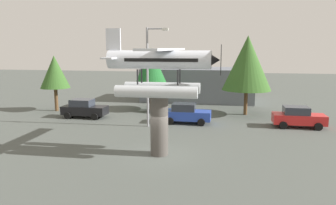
{
  "coord_description": "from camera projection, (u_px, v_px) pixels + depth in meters",
  "views": [
    {
      "loc": [
        4.02,
        -19.0,
        6.58
      ],
      "look_at": [
        0.0,
        3.0,
        2.8
      ],
      "focal_mm": 34.65,
      "sensor_mm": 36.0,
      "label": 1
    }
  ],
  "objects": [
    {
      "name": "car_mid_blue",
      "position": [
        186.0,
        113.0,
        28.55
      ],
      "size": [
        4.2,
        2.02,
        1.76
      ],
      "color": "#2847B7",
      "rests_on": "ground"
    },
    {
      "name": "display_pedestal",
      "position": [
        159.0,
        125.0,
        19.92
      ],
      "size": [
        1.1,
        1.1,
        3.73
      ],
      "primitive_type": "cylinder",
      "color": "#4C4742",
      "rests_on": "ground"
    },
    {
      "name": "ground_plane",
      "position": [
        159.0,
        154.0,
        20.23
      ],
      "size": [
        140.0,
        140.0,
        0.0
      ],
      "primitive_type": "plane",
      "color": "#4C514C"
    },
    {
      "name": "floatplane_monument",
      "position": [
        161.0,
        68.0,
        19.31
      ],
      "size": [
        6.93,
        10.42,
        4.0
      ],
      "rotation": [
        0.0,
        0.0,
        0.02
      ],
      "color": "silver",
      "rests_on": "display_pedestal"
    },
    {
      "name": "tree_center_back",
      "position": [
        247.0,
        63.0,
        31.48
      ],
      "size": [
        4.76,
        4.76,
        7.77
      ],
      "color": "brown",
      "rests_on": "ground"
    },
    {
      "name": "storefront_building",
      "position": [
        198.0,
        84.0,
        41.16
      ],
      "size": [
        13.61,
        6.94,
        4.05
      ],
      "primitive_type": "cube",
      "color": "slate",
      "rests_on": "ground"
    },
    {
      "name": "car_near_black",
      "position": [
        84.0,
        108.0,
        30.85
      ],
      "size": [
        4.2,
        2.02,
        1.76
      ],
      "color": "black",
      "rests_on": "ground"
    },
    {
      "name": "car_far_red",
      "position": [
        298.0,
        117.0,
        27.05
      ],
      "size": [
        4.2,
        2.02,
        1.76
      ],
      "color": "red",
      "rests_on": "ground"
    },
    {
      "name": "streetlight_primary",
      "position": [
        150.0,
        70.0,
        26.68
      ],
      "size": [
        1.84,
        0.28,
        8.2
      ],
      "color": "gray",
      "rests_on": "ground"
    },
    {
      "name": "tree_east",
      "position": [
        151.0,
        70.0,
        34.18
      ],
      "size": [
        4.18,
        4.18,
        6.6
      ],
      "color": "brown",
      "rests_on": "ground"
    },
    {
      "name": "tree_west",
      "position": [
        55.0,
        72.0,
        33.66
      ],
      "size": [
        3.04,
        3.04,
        5.81
      ],
      "color": "brown",
      "rests_on": "ground"
    }
  ]
}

